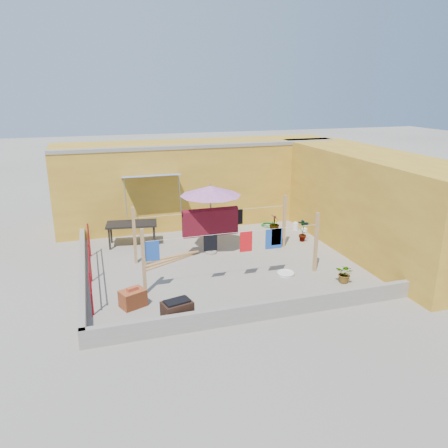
# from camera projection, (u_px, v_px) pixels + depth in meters

# --- Properties ---
(ground) EXTENTS (80.00, 80.00, 0.00)m
(ground) POSITION_uv_depth(u_px,v_px,m) (220.00, 263.00, 13.57)
(ground) COLOR #9E998E
(ground) RESTS_ON ground
(wall_back) EXTENTS (11.00, 3.27, 3.21)m
(wall_back) POSITION_uv_depth(u_px,v_px,m) (198.00, 182.00, 17.50)
(wall_back) COLOR gold
(wall_back) RESTS_ON ground
(wall_right) EXTENTS (2.40, 9.00, 3.20)m
(wall_right) POSITION_uv_depth(u_px,v_px,m) (369.00, 201.00, 14.55)
(wall_right) COLOR gold
(wall_right) RESTS_ON ground
(parapet_front) EXTENTS (8.30, 0.16, 0.44)m
(parapet_front) POSITION_uv_depth(u_px,v_px,m) (264.00, 310.00, 10.24)
(parapet_front) COLOR gray
(parapet_front) RESTS_ON ground
(parapet_left) EXTENTS (0.16, 7.30, 0.44)m
(parapet_left) POSITION_uv_depth(u_px,v_px,m) (83.00, 272.00, 12.35)
(parapet_left) COLOR gray
(parapet_left) RESTS_ON ground
(red_railing) EXTENTS (0.05, 4.20, 1.10)m
(red_railing) POSITION_uv_depth(u_px,v_px,m) (89.00, 257.00, 12.08)
(red_railing) COLOR maroon
(red_railing) RESTS_ON ground
(clothesline_rig) EXTENTS (5.09, 2.35, 1.80)m
(clothesline_rig) POSITION_uv_depth(u_px,v_px,m) (213.00, 226.00, 13.71)
(clothesline_rig) COLOR tan
(clothesline_rig) RESTS_ON ground
(patio_umbrella) EXTENTS (2.17, 2.17, 2.34)m
(patio_umbrella) POSITION_uv_depth(u_px,v_px,m) (211.00, 191.00, 13.74)
(patio_umbrella) COLOR gray
(patio_umbrella) RESTS_ON ground
(outdoor_table) EXTENTS (1.80, 1.08, 0.79)m
(outdoor_table) POSITION_uv_depth(u_px,v_px,m) (132.00, 225.00, 14.92)
(outdoor_table) COLOR black
(outdoor_table) RESTS_ON ground
(brick_stack) EXTENTS (0.72, 0.63, 0.52)m
(brick_stack) POSITION_uv_depth(u_px,v_px,m) (133.00, 298.00, 10.83)
(brick_stack) COLOR #B25029
(brick_stack) RESTS_ON ground
(lumber_pile) EXTENTS (1.96, 1.05, 0.12)m
(lumber_pile) POSITION_uv_depth(u_px,v_px,m) (170.00, 259.00, 13.69)
(lumber_pile) COLOR tan
(lumber_pile) RESTS_ON ground
(brazier) EXTENTS (0.76, 0.59, 0.60)m
(brazier) POSITION_uv_depth(u_px,v_px,m) (177.00, 312.00, 10.00)
(brazier) COLOR black
(brazier) RESTS_ON ground
(white_basin) EXTENTS (0.51, 0.51, 0.09)m
(white_basin) POSITION_uv_depth(u_px,v_px,m) (286.00, 273.00, 12.70)
(white_basin) COLOR white
(white_basin) RESTS_ON ground
(water_jug_a) EXTENTS (0.21, 0.21, 0.33)m
(water_jug_a) POSITION_uv_depth(u_px,v_px,m) (304.00, 232.00, 16.02)
(water_jug_a) COLOR white
(water_jug_a) RESTS_ON ground
(water_jug_b) EXTENTS (0.21, 0.21, 0.33)m
(water_jug_b) POSITION_uv_depth(u_px,v_px,m) (295.00, 226.00, 16.68)
(water_jug_b) COLOR white
(water_jug_b) RESTS_ON ground
(green_hose) EXTENTS (0.58, 0.58, 0.09)m
(green_hose) POSITION_uv_depth(u_px,v_px,m) (268.00, 225.00, 17.22)
(green_hose) COLOR #1B7A2A
(green_hose) RESTS_ON ground
(plant_back_a) EXTENTS (0.90, 0.89, 0.76)m
(plant_back_a) POSITION_uv_depth(u_px,v_px,m) (221.00, 220.00, 16.65)
(plant_back_a) COLOR #1E5819
(plant_back_a) RESTS_ON ground
(plant_back_b) EXTENTS (0.41, 0.41, 0.67)m
(plant_back_b) POSITION_uv_depth(u_px,v_px,m) (274.00, 223.00, 16.43)
(plant_back_b) COLOR #1E5819
(plant_back_b) RESTS_ON ground
(plant_right_a) EXTENTS (0.52, 0.52, 0.83)m
(plant_right_a) POSITION_uv_depth(u_px,v_px,m) (303.00, 230.00, 15.37)
(plant_right_a) COLOR #1E5819
(plant_right_a) RESTS_ON ground
(plant_right_b) EXTENTS (0.50, 0.49, 0.70)m
(plant_right_b) POSITION_uv_depth(u_px,v_px,m) (278.00, 238.00, 14.79)
(plant_right_b) COLOR #1E5819
(plant_right_b) RESTS_ON ground
(plant_right_c) EXTENTS (0.65, 0.66, 0.55)m
(plant_right_c) POSITION_uv_depth(u_px,v_px,m) (345.00, 274.00, 12.13)
(plant_right_c) COLOR #1E5819
(plant_right_c) RESTS_ON ground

